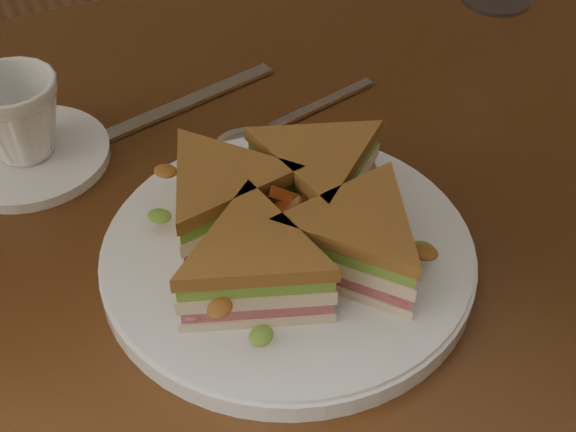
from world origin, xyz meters
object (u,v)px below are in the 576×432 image
(sandwich_wedges, at_px, (288,221))
(coffee_cup, at_px, (18,117))
(plate, at_px, (288,256))
(knife, at_px, (174,109))
(table, at_px, (276,274))
(saucer, at_px, (29,156))
(spoon, at_px, (261,131))

(sandwich_wedges, bearing_deg, coffee_cup, 126.76)
(plate, height_order, sandwich_wedges, sandwich_wedges)
(knife, height_order, coffee_cup, coffee_cup)
(table, distance_m, plate, 0.13)
(table, bearing_deg, saucer, 143.61)
(knife, relative_size, coffee_cup, 2.66)
(saucer, height_order, coffee_cup, coffee_cup)
(spoon, distance_m, coffee_cup, 0.21)
(table, height_order, spoon, spoon)
(plate, distance_m, coffee_cup, 0.27)
(knife, bearing_deg, sandwich_wedges, -100.03)
(table, xyz_separation_m, saucer, (-0.18, 0.13, 0.10))
(spoon, height_order, coffee_cup, coffee_cup)
(knife, bearing_deg, coffee_cup, 173.74)
(coffee_cup, bearing_deg, table, -31.81)
(sandwich_wedges, xyz_separation_m, coffee_cup, (-0.16, 0.21, 0.00))
(plate, distance_m, sandwich_wedges, 0.04)
(table, relative_size, coffee_cup, 15.07)
(sandwich_wedges, height_order, coffee_cup, coffee_cup)
(saucer, bearing_deg, sandwich_wedges, -53.24)
(sandwich_wedges, distance_m, saucer, 0.27)
(table, xyz_separation_m, coffee_cup, (-0.18, 0.13, 0.15))
(spoon, xyz_separation_m, coffee_cup, (-0.20, 0.05, 0.04))
(plate, height_order, knife, plate)
(plate, xyz_separation_m, knife, (-0.02, 0.23, -0.01))
(plate, xyz_separation_m, spoon, (0.05, 0.16, -0.00))
(spoon, relative_size, coffee_cup, 2.27)
(sandwich_wedges, relative_size, coffee_cup, 3.27)
(knife, relative_size, saucer, 1.47)
(coffee_cup, bearing_deg, saucer, 0.00)
(table, bearing_deg, plate, -106.15)
(table, xyz_separation_m, spoon, (0.02, 0.08, 0.10))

